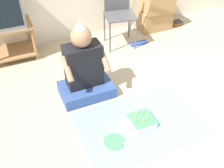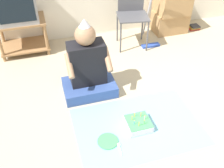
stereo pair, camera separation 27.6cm
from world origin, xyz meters
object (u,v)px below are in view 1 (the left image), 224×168
Objects in this scene: tv at (0,8)px; book_pile at (177,23)px; dust_mop at (137,23)px; birthday_cake at (141,121)px; person_seated at (84,71)px; folding_chair at (119,9)px; paper_plate at (114,141)px; cardboard_box_stack at (155,8)px.

tv is 2.96× the size of book_pile.
dust_mop is 4.54× the size of birthday_cake.
tv is 1.91m from dust_mop.
dust_mop is (1.84, -0.32, -0.42)m from tv.
tv is 2.87m from book_pile.
person_seated is (-1.14, -0.85, 0.01)m from dust_mop.
folding_chair is 1.31m from person_seated.
paper_plate is at bearing -164.57° from birthday_cake.
birthday_cake is at bearing -124.07° from cardboard_box_stack.
birthday_cake is (1.06, -1.90, -0.69)m from tv.
cardboard_box_stack is 0.56m from book_pile.
dust_mop reaches higher than tv.
book_pile reaches higher than paper_plate.
folding_chair is at bearing -8.01° from tv.
paper_plate is (-0.36, -0.10, -0.04)m from birthday_cake.
book_pile is at bearing 5.98° from folding_chair.
cardboard_box_stack is at bearing -0.57° from tv.
folding_chair is 0.36m from dust_mop.
book_pile is 2.49m from birthday_cake.
book_pile is at bearing -9.19° from cardboard_box_stack.
person_seated is at bearing -152.55° from book_pile.
person_seated is 0.88m from paper_plate.
person_seated is at bearing 116.62° from birthday_cake.
cardboard_box_stack reaches higher than birthday_cake.
tv reaches higher than book_pile.
tv is 2.28m from birthday_cake.
paper_plate is at bearing -89.81° from person_seated.
person_seated is 4.53× the size of paper_plate.
folding_chair is at bearing 47.44° from person_seated.
cardboard_box_stack is at bearing 55.93° from birthday_cake.
birthday_cake is at bearing -63.38° from person_seated.
tv reaches higher than cardboard_box_stack.
book_pile is at bearing 27.45° from person_seated.
person_seated reaches higher than birthday_cake.
folding_chair is 4.38× the size of paper_plate.
cardboard_box_stack is 2.28m from birthday_cake.
paper_plate is (-1.14, -1.67, -0.31)m from dust_mop.
dust_mop reaches higher than folding_chair.
person_seated is at bearing -59.25° from tv.
birthday_cake reaches higher than paper_plate.
folding_chair is 0.97× the size of person_seated.
book_pile is 0.19× the size of person_seated.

